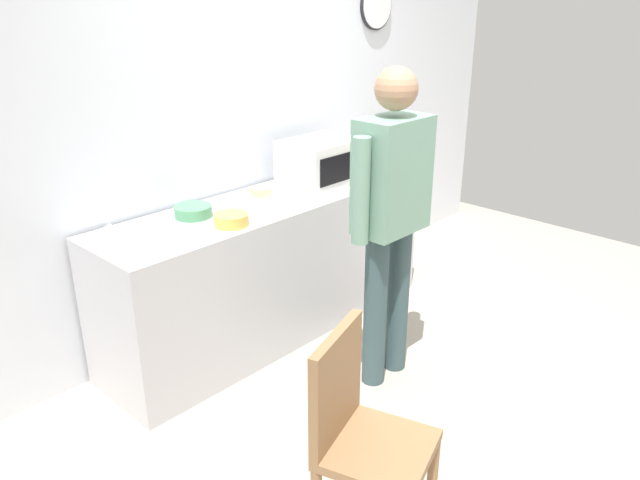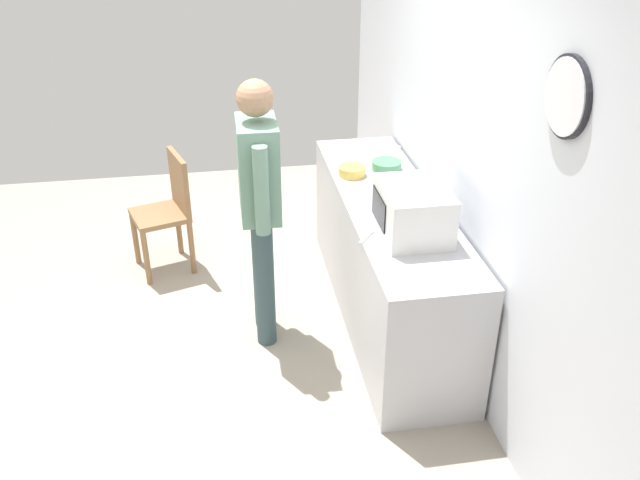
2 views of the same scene
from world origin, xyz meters
name	(u,v)px [view 2 (image 2 of 2)]	position (x,y,z in m)	size (l,w,h in m)	color
ground_plane	(215,345)	(0.00, 0.00, 0.00)	(6.00, 6.00, 0.00)	#9E9384
back_wall	(462,150)	(0.00, 1.60, 1.30)	(5.40, 0.13, 2.60)	silver
kitchen_counter	(387,259)	(-0.19, 1.22, 0.45)	(2.31, 0.62, 0.90)	#B7B7BC
microwave	(413,211)	(0.28, 1.23, 1.05)	(0.50, 0.39, 0.30)	silver
sandwich_plate	(402,196)	(-0.19, 1.30, 0.93)	(0.23, 0.23, 0.07)	white
salad_bowl	(387,165)	(-0.69, 1.32, 0.94)	(0.21, 0.21, 0.06)	#4C8E60
cereal_bowl	(352,171)	(-0.63, 1.05, 0.94)	(0.19, 0.19, 0.07)	gold
fork_utensil	(393,145)	(-1.16, 1.49, 0.91)	(0.17, 0.02, 0.01)	silver
spoon_utensil	(366,237)	(0.29, 0.95, 0.91)	(0.17, 0.02, 0.01)	silver
person_standing	(260,195)	(-0.10, 0.35, 1.04)	(0.59, 0.25, 1.77)	#32494D
wooden_chair	(169,207)	(-1.11, -0.29, 0.52)	(0.50, 0.50, 0.94)	olive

